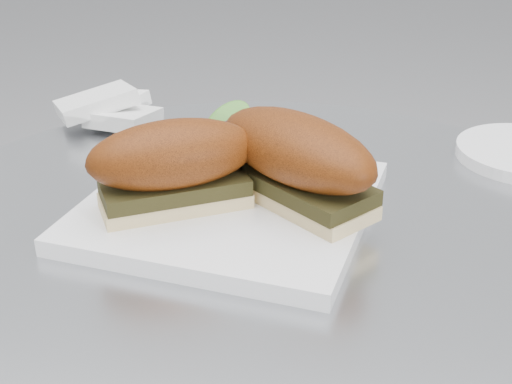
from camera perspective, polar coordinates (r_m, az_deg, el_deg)
plate at (r=0.66m, az=-2.12°, el=-1.06°), size 0.29×0.29×0.02m
sandwich_left at (r=0.62m, az=-6.62°, el=2.26°), size 0.16×0.13×0.08m
sandwich_right at (r=0.63m, az=3.20°, el=2.77°), size 0.18×0.18×0.08m
salad at (r=0.71m, az=-2.96°, el=4.10°), size 0.12×0.12×0.05m
napkin at (r=0.88m, az=-11.59°, el=5.88°), size 0.15×0.15×0.02m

